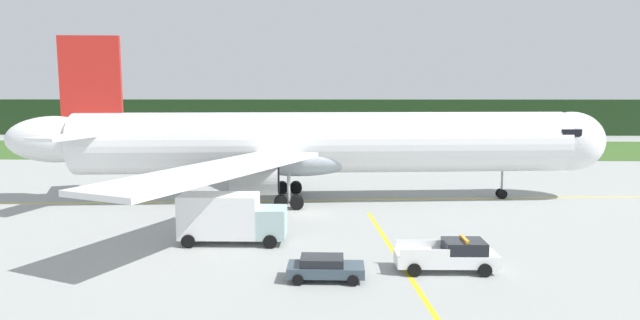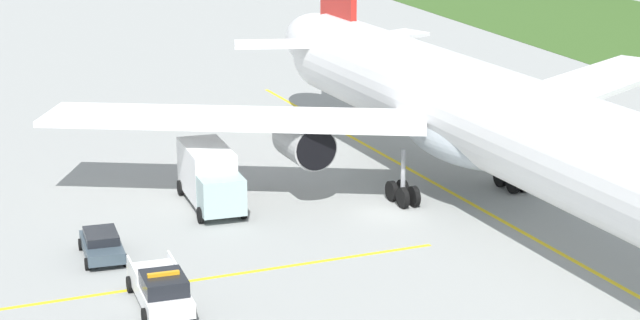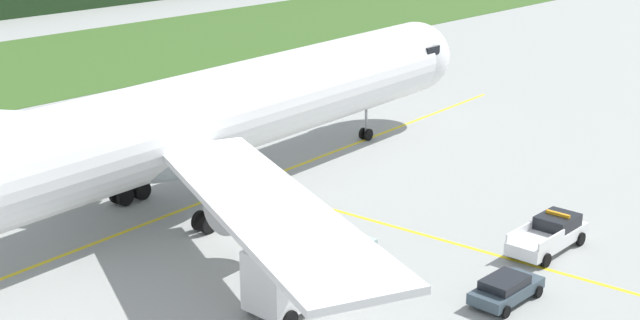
{
  "view_description": "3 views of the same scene",
  "coord_description": "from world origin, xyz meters",
  "px_view_note": "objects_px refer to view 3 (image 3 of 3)",
  "views": [
    {
      "loc": [
        2.42,
        -44.19,
        10.16
      ],
      "look_at": [
        1.34,
        6.58,
        3.66
      ],
      "focal_mm": 30.03,
      "sensor_mm": 36.0,
      "label": 1
    },
    {
      "loc": [
        54.61,
        -22.23,
        19.5
      ],
      "look_at": [
        3.93,
        -5.37,
        4.57
      ],
      "focal_mm": 62.11,
      "sensor_mm": 36.0,
      "label": 2
    },
    {
      "loc": [
        -33.33,
        -36.66,
        19.97
      ],
      "look_at": [
        3.45,
        -2.74,
        3.96
      ],
      "focal_mm": 51.21,
      "sensor_mm": 36.0,
      "label": 3
    }
  ],
  "objects_px": {
    "staff_car": "(506,288)",
    "airliner": "(199,120)",
    "ops_pickup_truck": "(550,234)",
    "catering_truck": "(308,268)"
  },
  "relations": [
    {
      "from": "catering_truck",
      "to": "staff_car",
      "type": "xyz_separation_m",
      "value": [
        6.47,
        -6.99,
        -1.08
      ]
    },
    {
      "from": "airliner",
      "to": "catering_truck",
      "type": "height_order",
      "value": "airliner"
    },
    {
      "from": "ops_pickup_truck",
      "to": "staff_car",
      "type": "distance_m",
      "value": 7.3
    },
    {
      "from": "ops_pickup_truck",
      "to": "catering_truck",
      "type": "relative_size",
      "value": 0.81
    },
    {
      "from": "staff_car",
      "to": "airliner",
      "type": "bearing_deg",
      "value": 92.45
    },
    {
      "from": "staff_car",
      "to": "ops_pickup_truck",
      "type": "bearing_deg",
      "value": 12.99
    },
    {
      "from": "airliner",
      "to": "catering_truck",
      "type": "relative_size",
      "value": 7.83
    },
    {
      "from": "catering_truck",
      "to": "staff_car",
      "type": "bearing_deg",
      "value": -47.19
    },
    {
      "from": "airliner",
      "to": "staff_car",
      "type": "distance_m",
      "value": 21.9
    },
    {
      "from": "staff_car",
      "to": "catering_truck",
      "type": "bearing_deg",
      "value": 132.81
    }
  ]
}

